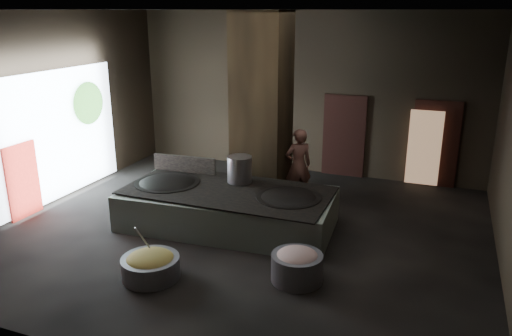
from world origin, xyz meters
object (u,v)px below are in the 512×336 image
at_px(stock_pot, 240,169).
at_px(wok_right, 288,201).
at_px(hearth_platform, 228,209).
at_px(veg_basin, 151,267).
at_px(wok_left, 167,186).
at_px(cook, 298,165).
at_px(meat_basin, 297,268).

bearing_deg(stock_pot, wok_right, -21.04).
bearing_deg(hearth_platform, veg_basin, -101.80).
bearing_deg(wok_right, wok_left, -177.95).
bearing_deg(wok_right, stock_pot, 158.96).
bearing_deg(veg_basin, stock_pot, 82.43).
bearing_deg(cook, veg_basin, 36.75).
relative_size(wok_left, stock_pot, 2.42).
bearing_deg(wok_right, meat_basin, -67.59).
relative_size(stock_pot, cook, 0.32).
xyz_separation_m(wok_right, meat_basin, (0.71, -1.73, -0.50)).
height_order(cook, meat_basin, cook).
bearing_deg(meat_basin, hearth_platform, 140.81).
bearing_deg(veg_basin, wok_right, 56.28).
bearing_deg(cook, wok_left, 3.24).
xyz_separation_m(hearth_platform, wok_right, (1.35, 0.05, 0.36)).
distance_m(stock_pot, meat_basin, 3.14).
relative_size(stock_pot, meat_basin, 0.65).
height_order(stock_pot, meat_basin, stock_pot).
relative_size(stock_pot, veg_basin, 0.57).
bearing_deg(cook, wok_right, 64.08).
xyz_separation_m(hearth_platform, veg_basin, (-0.36, -2.51, -0.20)).
distance_m(wok_right, meat_basin, 1.94).
distance_m(wok_left, veg_basin, 2.75).
relative_size(hearth_platform, cook, 2.47).
bearing_deg(meat_basin, veg_basin, -161.22).
xyz_separation_m(cook, meat_basin, (1.08, -3.67, -0.66)).
bearing_deg(veg_basin, meat_basin, 18.78).
height_order(stock_pot, veg_basin, stock_pot).
distance_m(stock_pot, cook, 1.73).
bearing_deg(wok_left, veg_basin, -66.00).
distance_m(wok_left, wok_right, 2.80).
bearing_deg(hearth_platform, wok_right, -1.60).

